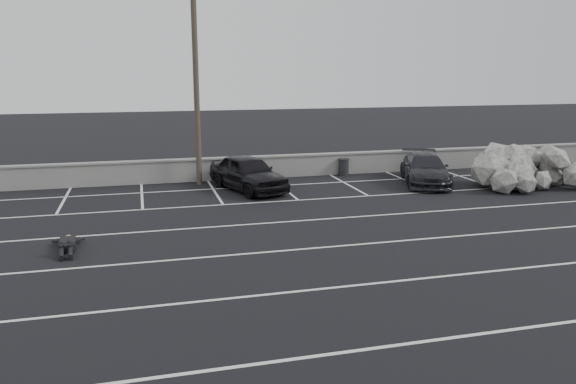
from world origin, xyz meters
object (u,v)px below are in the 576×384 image
object	(u,v)px
car_left	(248,173)
car_right	(425,169)
utility_pole	(196,78)
riprap_pile	(520,174)
person	(67,240)
trash_bin	(344,167)

from	to	relation	value
car_left	car_right	size ratio (longest dim) A/B	0.97
utility_pole	riprap_pile	world-z (taller)	utility_pole
car_left	car_right	xyz separation A→B (m)	(8.02, -0.63, -0.09)
utility_pole	person	size ratio (longest dim) A/B	3.79
riprap_pile	utility_pole	bearing A→B (deg)	163.06
person	car_left	bearing A→B (deg)	40.71
utility_pole	person	bearing A→B (deg)	-119.56
person	riprap_pile	bearing A→B (deg)	9.01
car_right	utility_pole	xyz separation A→B (m)	(-9.91, 2.46, 4.05)
trash_bin	riprap_pile	size ratio (longest dim) A/B	0.16
car_right	trash_bin	world-z (taller)	car_right
utility_pole	trash_bin	bearing A→B (deg)	3.24
car_right	utility_pole	world-z (taller)	utility_pole
utility_pole	trash_bin	world-z (taller)	utility_pole
utility_pole	trash_bin	distance (m)	8.28
car_right	utility_pole	bearing A→B (deg)	-174.31
riprap_pile	person	world-z (taller)	riprap_pile
utility_pole	person	world-z (taller)	utility_pole
riprap_pile	person	size ratio (longest dim) A/B	2.15
car_left	car_right	distance (m)	8.05
trash_bin	car_right	bearing A→B (deg)	-45.23
car_left	utility_pole	size ratio (longest dim) A/B	0.48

